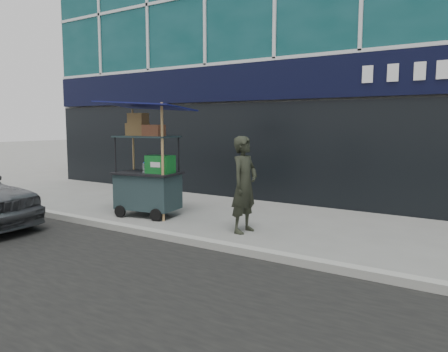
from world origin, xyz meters
The scene contains 4 objects.
ground centered at (0.00, 0.00, 0.00)m, with size 80.00×80.00×0.00m, color slate.
curb centered at (0.00, -0.20, 0.06)m, with size 80.00×0.18×0.12m, color #979890.
vendor_cart centered at (-1.35, 1.01, 0.82)m, with size 1.91×1.48×2.34m.
vendor_man centered at (0.98, 0.94, 0.84)m, with size 0.61×0.40×1.68m, color black.
Camera 1 is at (4.84, -5.47, 1.88)m, focal length 35.00 mm.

